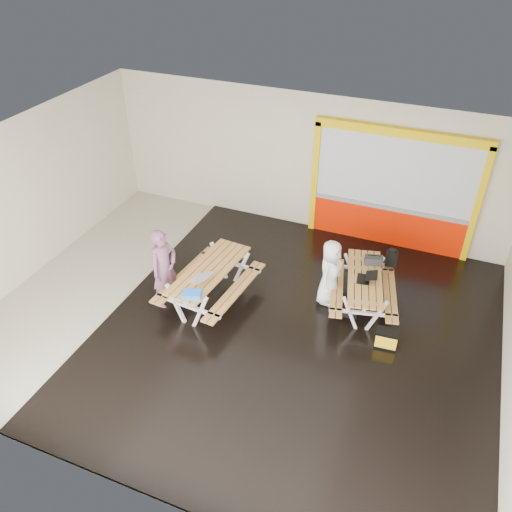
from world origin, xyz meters
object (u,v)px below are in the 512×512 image
at_px(laptop_left, 201,278).
at_px(blue_pouch, 192,294).
at_px(person_right, 330,273).
at_px(laptop_right, 366,278).
at_px(toolbox, 374,260).
at_px(dark_case, 348,310).
at_px(picnic_table_left, 210,277).
at_px(picnic_table_right, 364,284).
at_px(fluke_bag, 386,339).
at_px(person_left, 164,269).
at_px(backpack, 392,257).

bearing_deg(laptop_left, blue_pouch, -81.59).
relative_size(person_right, laptop_right, 3.33).
distance_m(toolbox, dark_case, 1.18).
height_order(person_right, blue_pouch, person_right).
relative_size(picnic_table_left, person_right, 1.58).
bearing_deg(laptop_left, picnic_table_right, 26.00).
bearing_deg(fluke_bag, person_left, -174.63).
xyz_separation_m(backpack, fluke_bag, (0.33, -2.01, -0.50)).
distance_m(picnic_table_right, dark_case, 0.62).
relative_size(picnic_table_right, person_right, 1.50).
distance_m(laptop_right, fluke_bag, 1.30).
distance_m(person_right, laptop_right, 0.73).
xyz_separation_m(picnic_table_left, dark_case, (2.79, 0.70, -0.54)).
relative_size(picnic_table_right, laptop_right, 5.00).
height_order(picnic_table_left, fluke_bag, picnic_table_left).
xyz_separation_m(person_right, fluke_bag, (1.39, -0.85, -0.59)).
bearing_deg(person_left, blue_pouch, -104.85).
xyz_separation_m(person_left, laptop_left, (0.84, -0.01, 0.01)).
height_order(laptop_left, blue_pouch, laptop_left).
height_order(person_right, toolbox, person_right).
height_order(person_left, person_right, person_left).
relative_size(picnic_table_left, person_left, 1.30).
bearing_deg(laptop_right, blue_pouch, -147.31).
relative_size(toolbox, fluke_bag, 0.92).
distance_m(picnic_table_left, laptop_right, 3.19).
relative_size(picnic_table_left, toolbox, 5.69).
relative_size(picnic_table_right, toolbox, 5.40).
bearing_deg(blue_pouch, dark_case, 30.85).
height_order(backpack, fluke_bag, backpack).
relative_size(picnic_table_left, dark_case, 5.45).
height_order(picnic_table_left, dark_case, picnic_table_left).
distance_m(person_right, blue_pouch, 2.85).
bearing_deg(backpack, picnic_table_left, -148.72).
relative_size(person_right, laptop_left, 3.36).
height_order(person_left, blue_pouch, person_left).
bearing_deg(blue_pouch, picnic_table_right, 34.21).
xyz_separation_m(picnic_table_right, laptop_left, (-2.97, -1.45, 0.33)).
height_order(blue_pouch, backpack, blue_pouch).
relative_size(person_left, fluke_bag, 4.05).
distance_m(person_left, person_right, 3.38).
distance_m(backpack, fluke_bag, 2.09).
bearing_deg(laptop_left, fluke_bag, 6.69).
xyz_separation_m(picnic_table_left, picnic_table_right, (2.99, 1.05, -0.07)).
distance_m(picnic_table_left, backpack, 3.93).
bearing_deg(laptop_right, person_right, -173.65).
height_order(laptop_left, backpack, laptop_left).
xyz_separation_m(picnic_table_right, dark_case, (-0.20, -0.36, -0.47)).
bearing_deg(backpack, toolbox, -124.46).
bearing_deg(toolbox, dark_case, -106.12).
xyz_separation_m(person_left, backpack, (4.18, 2.43, -0.19)).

